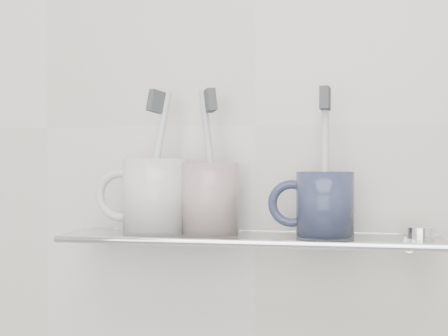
% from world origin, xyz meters
% --- Properties ---
extents(wall_back, '(2.50, 0.00, 2.50)m').
position_xyz_m(wall_back, '(0.00, 1.10, 1.25)').
color(wall_back, beige).
rests_on(wall_back, ground).
extents(shelf_glass, '(0.50, 0.12, 0.01)m').
position_xyz_m(shelf_glass, '(0.00, 1.04, 1.10)').
color(shelf_glass, silver).
rests_on(shelf_glass, wall_back).
extents(shelf_rail, '(0.50, 0.01, 0.01)m').
position_xyz_m(shelf_rail, '(0.00, 0.98, 1.10)').
color(shelf_rail, silver).
rests_on(shelf_rail, shelf_glass).
extents(bracket_left, '(0.02, 0.03, 0.02)m').
position_xyz_m(bracket_left, '(-0.21, 1.09, 1.09)').
color(bracket_left, silver).
rests_on(bracket_left, wall_back).
extents(bracket_right, '(0.02, 0.03, 0.02)m').
position_xyz_m(bracket_right, '(0.21, 1.09, 1.09)').
color(bracket_right, silver).
rests_on(bracket_right, wall_back).
extents(mug_left, '(0.12, 0.12, 0.10)m').
position_xyz_m(mug_left, '(-0.13, 1.04, 1.15)').
color(mug_left, silver).
rests_on(mug_left, shelf_glass).
extents(mug_left_handle, '(0.07, 0.01, 0.07)m').
position_xyz_m(mug_left_handle, '(-0.18, 1.04, 1.15)').
color(mug_left_handle, silver).
rests_on(mug_left_handle, mug_left).
extents(toothbrush_left, '(0.04, 0.03, 0.19)m').
position_xyz_m(toothbrush_left, '(-0.13, 1.04, 1.20)').
color(toothbrush_left, silver).
rests_on(toothbrush_left, mug_left).
extents(bristles_left, '(0.03, 0.03, 0.03)m').
position_xyz_m(bristles_left, '(-0.13, 1.04, 1.28)').
color(bristles_left, '#3A3D40').
rests_on(bristles_left, toothbrush_left).
extents(mug_center, '(0.10, 0.10, 0.10)m').
position_xyz_m(mug_center, '(-0.05, 1.04, 1.15)').
color(mug_center, white).
rests_on(mug_center, shelf_glass).
extents(mug_center_handle, '(0.07, 0.01, 0.07)m').
position_xyz_m(mug_center_handle, '(-0.10, 1.04, 1.15)').
color(mug_center_handle, white).
rests_on(mug_center_handle, mug_center).
extents(toothbrush_center, '(0.04, 0.03, 0.19)m').
position_xyz_m(toothbrush_center, '(-0.05, 1.04, 1.20)').
color(toothbrush_center, '#AAADBB').
rests_on(toothbrush_center, mug_center).
extents(bristles_center, '(0.02, 0.03, 0.03)m').
position_xyz_m(bristles_center, '(-0.05, 1.04, 1.28)').
color(bristles_center, '#3A3D40').
rests_on(bristles_center, toothbrush_center).
extents(mug_right, '(0.08, 0.08, 0.08)m').
position_xyz_m(mug_right, '(0.10, 1.04, 1.14)').
color(mug_right, '#232642').
rests_on(mug_right, shelf_glass).
extents(mug_right_handle, '(0.06, 0.01, 0.06)m').
position_xyz_m(mug_right_handle, '(0.06, 1.04, 1.14)').
color(mug_right_handle, '#232642').
rests_on(mug_right_handle, mug_right).
extents(toothbrush_right, '(0.01, 0.03, 0.19)m').
position_xyz_m(toothbrush_right, '(0.10, 1.04, 1.20)').
color(toothbrush_right, silver).
rests_on(toothbrush_right, mug_right).
extents(bristles_right, '(0.01, 0.03, 0.03)m').
position_xyz_m(bristles_right, '(0.10, 1.04, 1.28)').
color(bristles_right, '#3A3D40').
rests_on(bristles_right, toothbrush_right).
extents(chrome_cap, '(0.03, 0.03, 0.01)m').
position_xyz_m(chrome_cap, '(0.22, 1.04, 1.11)').
color(chrome_cap, silver).
rests_on(chrome_cap, shelf_glass).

